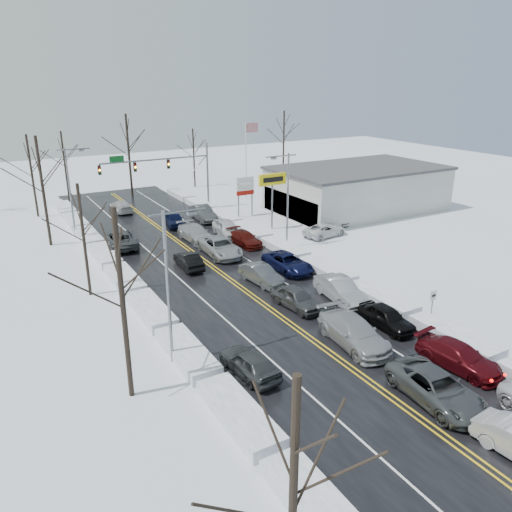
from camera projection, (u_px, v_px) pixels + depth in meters
ground at (264, 304)px, 36.08m from camera, size 160.00×160.00×0.00m
road_surface at (250, 294)px, 37.72m from camera, size 14.00×84.00×0.01m
snow_bank_left at (154, 317)px, 34.16m from camera, size 1.84×72.00×0.70m
snow_bank_right at (330, 276)px, 41.27m from camera, size 1.84×72.00×0.70m
traffic_signal_mast at (168, 167)px, 58.70m from camera, size 13.28×0.39×8.00m
tires_plus_sign at (272, 183)px, 52.36m from camera, size 3.20×0.34×6.00m
used_vehicles_sign at (245, 188)px, 57.83m from camera, size 2.20×0.22×4.65m
speed_limit_sign at (433, 301)px, 32.83m from camera, size 0.55×0.09×2.35m
flagpole at (247, 154)px, 65.67m from camera, size 1.87×1.20×10.00m
dealership_building at (357, 188)px, 61.09m from camera, size 20.40×12.40×5.30m
streetlight_ne at (286, 193)px, 46.33m from camera, size 3.20×0.25×9.00m
streetlight_sw at (171, 276)px, 27.14m from camera, size 3.20×0.25×9.00m
streetlight_nw at (71, 185)px, 50.00m from camera, size 3.20×0.25×9.00m
tree_left_a at (294, 468)px, 12.48m from camera, size 3.60×3.60×9.00m
tree_left_b at (119, 269)px, 23.44m from camera, size 4.00×4.00×10.00m
tree_left_c at (81, 219)px, 35.70m from camera, size 3.40×3.40×8.50m
tree_left_d at (40, 170)px, 46.33m from camera, size 4.20×4.20×10.50m
tree_left_e at (30, 160)px, 56.55m from camera, size 3.80×3.80×9.50m
tree_far_b at (63, 152)px, 64.63m from camera, size 3.60×3.60×9.00m
tree_far_c at (128, 139)px, 66.26m from camera, size 4.40×4.40×11.00m
tree_far_d at (193, 147)px, 72.75m from camera, size 3.40×3.40×8.50m
tree_far_e at (284, 131)px, 80.17m from camera, size 4.20×4.20×10.50m
queued_car_2 at (435, 401)px, 25.33m from camera, size 2.97×5.74×1.55m
queued_car_3 at (353, 344)px, 30.71m from camera, size 2.88×5.97×1.68m
queued_car_4 at (296, 307)px, 35.59m from camera, size 2.21×4.57×1.50m
queued_car_5 at (261, 283)px, 39.84m from camera, size 1.99×4.55×1.45m
queued_car_6 at (221, 255)px, 46.05m from camera, size 2.95×5.91×1.61m
queued_car_7 at (196, 241)px, 50.14m from camera, size 2.40×5.44×1.55m
queued_car_8 at (174, 226)px, 55.05m from camera, size 2.41×4.81×1.57m
queued_car_11 at (457, 368)px, 28.24m from camera, size 2.62×5.18×1.44m
queued_car_12 at (386, 327)px, 32.80m from camera, size 1.75×4.28×1.45m
queued_car_13 at (339, 300)px, 36.80m from camera, size 2.27×5.16×1.65m
queued_car_14 at (288, 271)px, 42.39m from camera, size 2.60×5.30×1.45m
queued_car_15 at (245, 245)px, 48.86m from camera, size 2.12×4.71×1.34m
queued_car_16 at (227, 236)px, 51.45m from camera, size 2.58×5.21×1.71m
queued_car_17 at (203, 220)px, 57.27m from camera, size 2.03×5.10×1.65m
oncoming_car_0 at (189, 268)px, 42.93m from camera, size 1.69×4.30×1.39m
oncoming_car_1 at (122, 247)px, 48.29m from camera, size 3.43×6.15×1.62m
oncoming_car_2 at (121, 212)px, 60.76m from camera, size 2.06×4.86×1.40m
oncoming_car_3 at (250, 374)px, 27.62m from camera, size 2.09×4.44×1.47m
parked_car_0 at (324, 236)px, 51.51m from camera, size 5.08×2.87×1.34m
parked_car_1 at (328, 223)px, 56.19m from camera, size 2.86×6.02×1.69m
parked_car_2 at (275, 210)px, 61.60m from camera, size 1.84×4.34×1.46m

